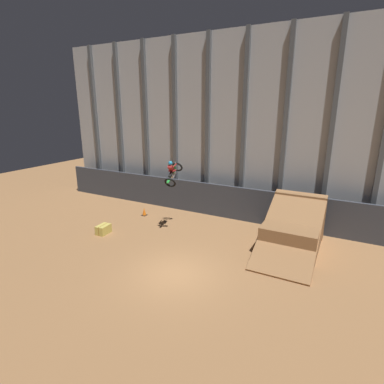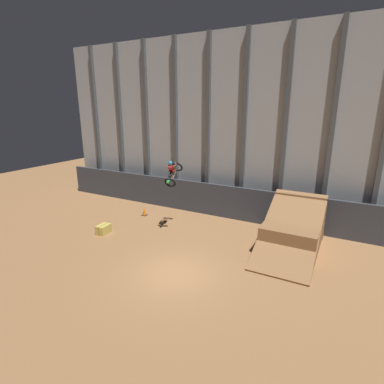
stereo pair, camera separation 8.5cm
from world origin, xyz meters
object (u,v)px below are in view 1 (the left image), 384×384
object	(u,v)px
hay_bale_trackside	(103,229)
rider_bike_solo	(173,172)
traffic_cone_near_ramp	(144,212)
dirt_ramp	(293,230)

from	to	relation	value
hay_bale_trackside	rider_bike_solo	bearing A→B (deg)	35.77
hay_bale_trackside	traffic_cone_near_ramp	bearing A→B (deg)	85.63
dirt_ramp	rider_bike_solo	size ratio (longest dim) A/B	3.17
dirt_ramp	hay_bale_trackside	world-z (taller)	dirt_ramp
rider_bike_solo	hay_bale_trackside	world-z (taller)	rider_bike_solo
dirt_ramp	hay_bale_trackside	distance (m)	11.55
dirt_ramp	rider_bike_solo	xyz separation A→B (m)	(-7.23, -1.29, 2.90)
dirt_ramp	rider_bike_solo	distance (m)	7.90
traffic_cone_near_ramp	hay_bale_trackside	bearing A→B (deg)	-94.37
dirt_ramp	traffic_cone_near_ramp	xyz separation A→B (m)	(-10.55, -0.03, -0.67)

